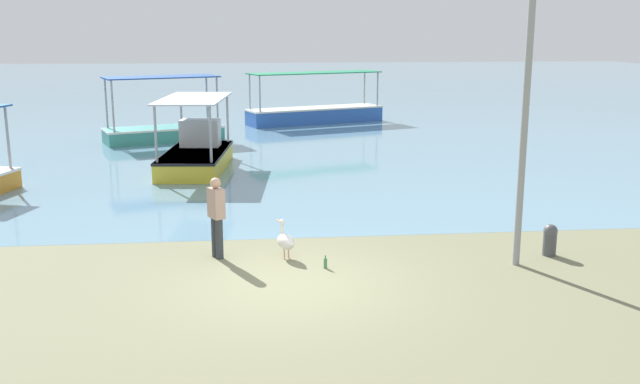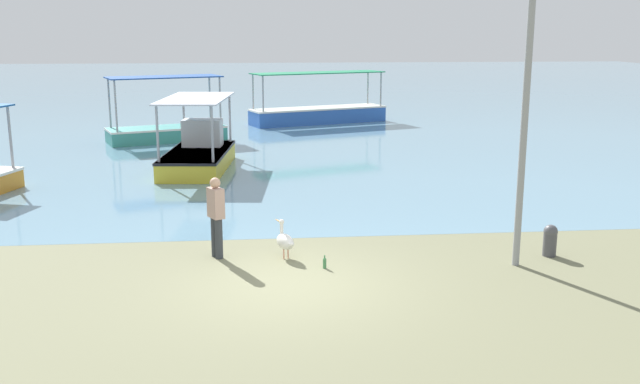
# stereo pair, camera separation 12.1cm
# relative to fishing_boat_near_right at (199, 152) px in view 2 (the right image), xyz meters

# --- Properties ---
(ground) EXTENTS (120.00, 120.00, 0.00)m
(ground) POSITION_rel_fishing_boat_near_right_xyz_m (2.51, -11.61, -0.58)
(ground) COLOR #767657
(harbor_water) EXTENTS (110.00, 90.00, 0.00)m
(harbor_water) POSITION_rel_fishing_boat_near_right_xyz_m (2.51, 36.39, -0.58)
(harbor_water) COLOR #6892A9
(harbor_water) RESTS_ON ground
(fishing_boat_near_right) EXTENTS (2.45, 4.91, 2.43)m
(fishing_boat_near_right) POSITION_rel_fishing_boat_near_right_xyz_m (0.00, 0.00, 0.00)
(fishing_boat_near_right) COLOR gold
(fishing_boat_near_right) RESTS_ON harbor_water
(fishing_boat_center) EXTENTS (5.19, 3.33, 2.73)m
(fishing_boat_center) POSITION_rel_fishing_boat_near_right_xyz_m (-1.80, 6.44, -0.07)
(fishing_boat_center) COLOR teal
(fishing_boat_center) RESTS_ON harbor_water
(fishing_boat_outer) EXTENTS (7.17, 3.97, 2.55)m
(fishing_boat_outer) POSITION_rel_fishing_boat_near_right_xyz_m (5.18, 11.90, -0.02)
(fishing_boat_outer) COLOR blue
(fishing_boat_outer) RESTS_ON harbor_water
(pelican) EXTENTS (0.49, 0.77, 0.80)m
(pelican) POSITION_rel_fishing_boat_near_right_xyz_m (2.46, -10.04, -0.20)
(pelican) COLOR #E0997A
(pelican) RESTS_ON ground
(lamp_post) EXTENTS (0.28, 0.28, 6.23)m
(lamp_post) POSITION_rel_fishing_boat_near_right_xyz_m (7.06, -10.90, 2.90)
(lamp_post) COLOR gray
(lamp_post) RESTS_ON ground
(mooring_bollard) EXTENTS (0.29, 0.29, 0.67)m
(mooring_bollard) POSITION_rel_fishing_boat_near_right_xyz_m (7.97, -10.39, -0.22)
(mooring_bollard) COLOR #47474C
(mooring_bollard) RESTS_ON ground
(fisherman_standing) EXTENTS (0.38, 0.46, 1.69)m
(fisherman_standing) POSITION_rel_fishing_boat_near_right_xyz_m (1.06, -9.84, 0.33)
(fisherman_standing) COLOR #31353B
(fisherman_standing) RESTS_ON ground
(glass_bottle) EXTENTS (0.07, 0.07, 0.27)m
(glass_bottle) POSITION_rel_fishing_boat_near_right_xyz_m (3.21, -10.75, -0.47)
(glass_bottle) COLOR #3F7F4C
(glass_bottle) RESTS_ON ground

